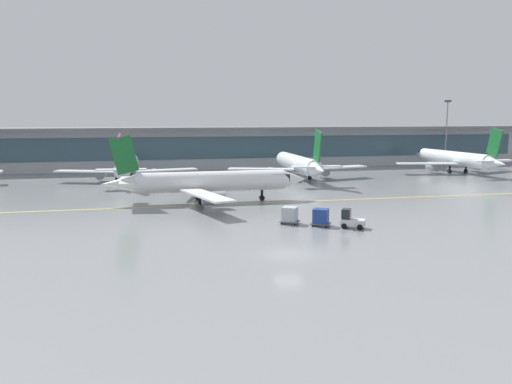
# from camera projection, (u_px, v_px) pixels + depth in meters

# --- Properties ---
(ground_plane) EXTENTS (400.00, 400.00, 0.00)m
(ground_plane) POSITION_uv_depth(u_px,v_px,m) (288.00, 254.00, 45.96)
(ground_plane) COLOR gray
(taxiway_centreline_stripe) EXTENTS (110.00, 0.82, 0.01)m
(taxiway_centreline_stripe) POSITION_uv_depth(u_px,v_px,m) (214.00, 205.00, 71.56)
(taxiway_centreline_stripe) COLOR yellow
(taxiway_centreline_stripe) RESTS_ON ground_plane
(terminal_concourse) EXTENTS (176.61, 11.00, 9.60)m
(terminal_concourse) POSITION_uv_depth(u_px,v_px,m) (195.00, 147.00, 120.88)
(terminal_concourse) COLOR #B2B7BC
(terminal_concourse) RESTS_ON ground_plane
(gate_airplane_1) EXTENTS (26.19, 28.23, 9.35)m
(gate_airplane_1) POSITION_uv_depth(u_px,v_px,m) (127.00, 166.00, 96.89)
(gate_airplane_1) COLOR white
(gate_airplane_1) RESTS_ON ground_plane
(gate_airplane_2) EXTENTS (27.92, 29.95, 9.94)m
(gate_airplane_2) POSITION_uv_depth(u_px,v_px,m) (298.00, 164.00, 100.14)
(gate_airplane_2) COLOR white
(gate_airplane_2) RESTS_ON ground_plane
(gate_airplane_3) EXTENTS (27.97, 30.12, 9.98)m
(gate_airplane_3) POSITION_uv_depth(u_px,v_px,m) (454.00, 159.00, 111.74)
(gate_airplane_3) COLOR white
(gate_airplane_3) RESTS_ON ground_plane
(taxiing_regional_jet) EXTENTS (29.14, 27.19, 9.68)m
(taxiing_regional_jet) POSITION_uv_depth(u_px,v_px,m) (209.00, 182.00, 72.98)
(taxiing_regional_jet) COLOR white
(taxiing_regional_jet) RESTS_ON ground_plane
(baggage_tug) EXTENTS (2.95, 2.59, 2.10)m
(baggage_tug) POSITION_uv_depth(u_px,v_px,m) (351.00, 220.00, 56.58)
(baggage_tug) COLOR silver
(baggage_tug) RESTS_ON ground_plane
(cargo_dolly_lead) EXTENTS (2.63, 2.46, 1.94)m
(cargo_dolly_lead) POSITION_uv_depth(u_px,v_px,m) (321.00, 217.00, 57.63)
(cargo_dolly_lead) COLOR #595B60
(cargo_dolly_lead) RESTS_ON ground_plane
(cargo_dolly_trailing) EXTENTS (2.63, 2.46, 1.94)m
(cargo_dolly_trailing) POSITION_uv_depth(u_px,v_px,m) (290.00, 215.00, 58.79)
(cargo_dolly_trailing) COLOR #595B60
(cargo_dolly_trailing) RESTS_ON ground_plane
(apron_light_mast_1) EXTENTS (1.80, 0.36, 15.98)m
(apron_light_mast_1) POSITION_uv_depth(u_px,v_px,m) (446.00, 130.00, 126.90)
(apron_light_mast_1) COLOR gray
(apron_light_mast_1) RESTS_ON ground_plane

